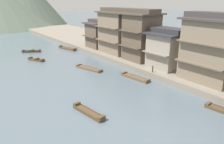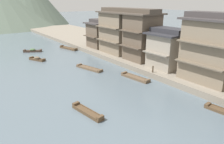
{
  "view_description": "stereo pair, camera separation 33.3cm",
  "coord_description": "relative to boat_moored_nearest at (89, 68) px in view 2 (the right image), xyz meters",
  "views": [
    {
      "loc": [
        -14.63,
        -0.77,
        10.93
      ],
      "look_at": [
        2.17,
        21.55,
        1.25
      ],
      "focal_mm": 33.28,
      "sensor_mm": 36.0,
      "label": 1
    },
    {
      "loc": [
        -14.36,
        -0.97,
        10.93
      ],
      "look_at": [
        2.17,
        21.55,
        1.25
      ],
      "focal_mm": 33.28,
      "sensor_mm": 36.0,
      "label": 2
    }
  ],
  "objects": [
    {
      "name": "boat_moored_third",
      "position": [
        3.72,
        15.99,
        0.05
      ],
      "size": [
        2.24,
        5.57,
        0.56
      ],
      "color": "brown",
      "rests_on": "ground"
    },
    {
      "name": "mooring_post_dock_mid",
      "position": [
        5.5,
        -9.08,
        1.21
      ],
      "size": [
        0.2,
        0.2,
        0.99
      ],
      "primitive_type": "cylinder",
      "color": "#473828",
      "rests_on": "riverbank_right"
    },
    {
      "name": "hill_far_centre",
      "position": [
        5.05,
        99.69,
        7.87
      ],
      "size": [
        38.53,
        38.53,
        16.01
      ],
      "primitive_type": "cone",
      "color": "slate",
      "rests_on": "ground"
    },
    {
      "name": "boat_midriver_drifting",
      "position": [
        -7.46,
        -12.39,
        0.05
      ],
      "size": [
        1.45,
        4.32,
        0.54
      ],
      "color": "brown",
      "rests_on": "ground"
    },
    {
      "name": "house_waterfront_end",
      "position": [
        9.59,
        10.37,
        3.73
      ],
      "size": [
        6.94,
        5.56,
        6.14
      ],
      "color": "brown",
      "rests_on": "riverbank_right"
    },
    {
      "name": "house_waterfront_far",
      "position": [
        9.16,
        3.96,
        5.01
      ],
      "size": [
        6.08,
        7.62,
        8.74
      ],
      "color": "#7F705B",
      "rests_on": "riverbank_right"
    },
    {
      "name": "house_waterfront_narrow",
      "position": [
        9.1,
        -2.78,
        5.03
      ],
      "size": [
        5.97,
        5.84,
        8.74
      ],
      "color": "brown",
      "rests_on": "riverbank_right"
    },
    {
      "name": "house_waterfront_tall",
      "position": [
        9.14,
        -8.58,
        3.73
      ],
      "size": [
        6.05,
        5.53,
        6.14
      ],
      "color": "gray",
      "rests_on": "riverbank_right"
    },
    {
      "name": "boat_moored_far",
      "position": [
        3.18,
        -7.88,
        0.03
      ],
      "size": [
        1.67,
        4.9,
        0.49
      ],
      "color": "brown",
      "rests_on": "ground"
    },
    {
      "name": "riverbank_right",
      "position": [
        14.15,
        2.13,
        0.29
      ],
      "size": [
        18.0,
        110.0,
        0.85
      ],
      "primitive_type": "cube",
      "color": "gray",
      "rests_on": "ground"
    },
    {
      "name": "boat_moored_second",
      "position": [
        -5.3,
        10.6,
        0.14
      ],
      "size": [
        2.37,
        3.58,
        0.74
      ],
      "color": "brown",
      "rests_on": "ground"
    },
    {
      "name": "house_waterfront_second",
      "position": [
        8.92,
        -15.52,
        5.02
      ],
      "size": [
        5.61,
        7.26,
        8.74
      ],
      "color": "#7F705B",
      "rests_on": "riverbank_right"
    },
    {
      "name": "boat_upstream_distant",
      "position": [
        -3.96,
        18.08,
        0.15
      ],
      "size": [
        3.8,
        2.87,
        0.78
      ],
      "color": "#423328",
      "rests_on": "ground"
    },
    {
      "name": "boat_moored_nearest",
      "position": [
        0.0,
        0.0,
        0.0
      ],
      "size": [
        2.4,
        5.41,
        0.42
      ],
      "color": "brown",
      "rests_on": "ground"
    }
  ]
}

